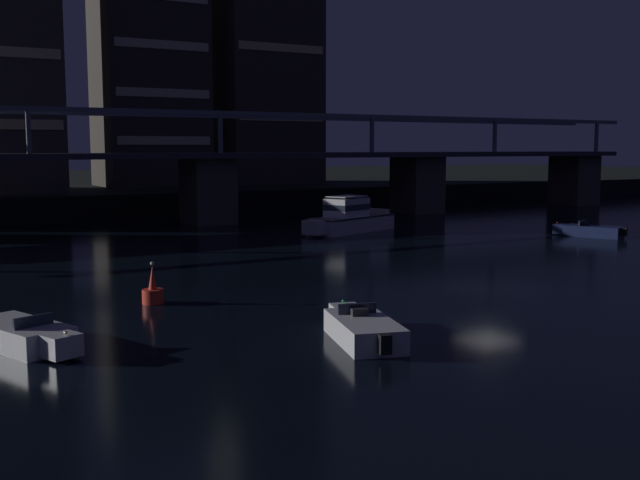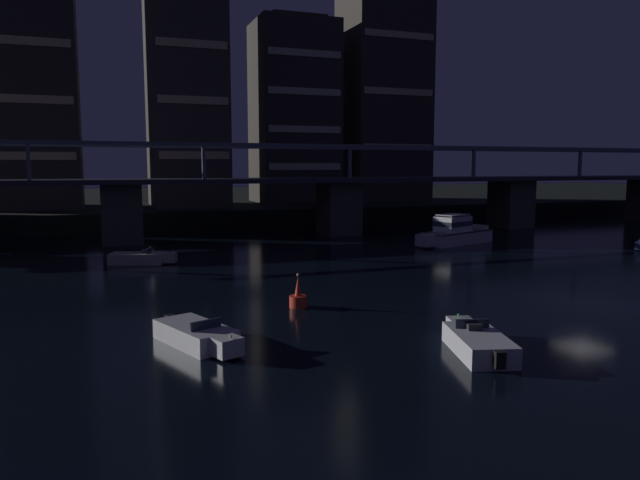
# 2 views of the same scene
# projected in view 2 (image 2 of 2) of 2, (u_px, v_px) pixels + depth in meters

# --- Properties ---
(ground_plane) EXTENTS (400.00, 400.00, 0.00)m
(ground_plane) POSITION_uv_depth(u_px,v_px,m) (584.00, 303.00, 31.70)
(ground_plane) COLOR black
(far_riverbank) EXTENTS (240.00, 80.00, 2.20)m
(far_riverbank) POSITION_uv_depth(u_px,v_px,m) (240.00, 200.00, 108.71)
(far_riverbank) COLOR black
(far_riverbank) RESTS_ON ground
(river_bridge) EXTENTS (94.09, 6.40, 9.38)m
(river_bridge) POSITION_uv_depth(u_px,v_px,m) (339.00, 196.00, 63.60)
(river_bridge) COLOR #4C4944
(river_bridge) RESTS_ON ground
(tower_west_low) EXTENTS (10.35, 11.63, 31.32)m
(tower_west_low) POSITION_uv_depth(u_px,v_px,m) (30.00, 76.00, 70.21)
(tower_west_low) COLOR #38332D
(tower_west_low) RESTS_ON far_riverbank
(tower_west_tall) EXTENTS (8.76, 13.49, 32.03)m
(tower_west_tall) POSITION_uv_depth(u_px,v_px,m) (185.00, 79.00, 74.69)
(tower_west_tall) COLOR #423D38
(tower_west_tall) RESTS_ON far_riverbank
(tower_central) EXTENTS (11.04, 9.84, 25.49)m
(tower_central) POSITION_uv_depth(u_px,v_px,m) (294.00, 112.00, 84.69)
(tower_central) COLOR #38332D
(tower_central) RESTS_ON far_riverbank
(tower_east_tall) EXTENTS (11.51, 10.15, 39.06)m
(tower_east_tall) POSITION_uv_depth(u_px,v_px,m) (383.00, 68.00, 87.96)
(tower_east_tall) COLOR #38332D
(tower_east_tall) RESTS_ON far_riverbank
(cabin_cruiser_near_left) EXTENTS (9.26, 5.42, 2.79)m
(cabin_cruiser_near_left) POSITION_uv_depth(u_px,v_px,m) (454.00, 233.00, 55.74)
(cabin_cruiser_near_left) COLOR silver
(cabin_cruiser_near_left) RESTS_ON ground
(speedboat_near_right) EXTENTS (3.08, 5.09, 1.16)m
(speedboat_near_right) POSITION_uv_depth(u_px,v_px,m) (198.00, 335.00, 24.12)
(speedboat_near_right) COLOR silver
(speedboat_near_right) RESTS_ON ground
(speedboat_mid_left) EXTENTS (5.13, 2.96, 1.16)m
(speedboat_mid_left) POSITION_uv_depth(u_px,v_px,m) (140.00, 258.00, 44.49)
(speedboat_mid_left) COLOR beige
(speedboat_mid_left) RESTS_ON ground
(speedboat_mid_center) EXTENTS (2.82, 5.17, 1.16)m
(speedboat_mid_center) POSITION_uv_depth(u_px,v_px,m) (477.00, 342.00, 23.16)
(speedboat_mid_center) COLOR silver
(speedboat_mid_center) RESTS_ON ground
(channel_buoy) EXTENTS (0.90, 0.90, 1.76)m
(channel_buoy) POSITION_uv_depth(u_px,v_px,m) (298.00, 298.00, 30.65)
(channel_buoy) COLOR red
(channel_buoy) RESTS_ON ground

